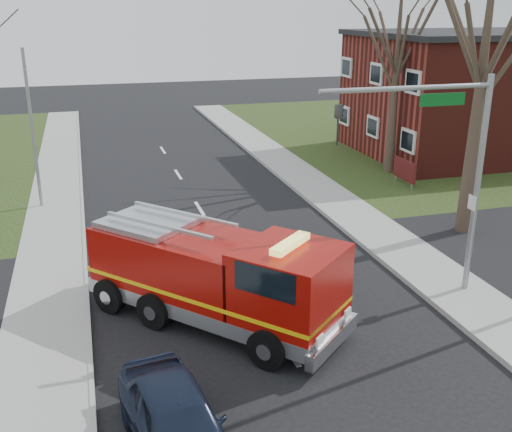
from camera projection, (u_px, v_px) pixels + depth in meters
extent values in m
plane|color=black|center=(286.00, 347.00, 16.00)|extent=(120.00, 120.00, 0.00)
cube|color=gray|center=(486.00, 313.00, 17.60)|extent=(2.40, 80.00, 0.15)
cube|color=gray|center=(42.00, 383.00, 14.34)|extent=(2.40, 80.00, 0.15)
cube|color=#5F1D16|center=(488.00, 95.00, 36.15)|extent=(15.00, 10.00, 7.00)
cube|color=black|center=(496.00, 33.00, 34.95)|extent=(15.40, 10.40, 0.30)
cube|color=silver|center=(373.00, 127.00, 34.66)|extent=(0.12, 1.40, 1.20)
cube|color=#4E1213|center=(405.00, 170.00, 29.79)|extent=(0.12, 2.00, 1.00)
cylinder|color=gray|center=(412.00, 183.00, 29.21)|extent=(0.08, 0.08, 0.90)
cylinder|color=gray|center=(396.00, 174.00, 30.66)|extent=(0.08, 0.08, 0.90)
cone|color=#31251D|center=(481.00, 81.00, 21.94)|extent=(0.64, 0.64, 12.00)
cone|color=#31251D|center=(396.00, 75.00, 30.74)|extent=(0.56, 0.56, 10.50)
cylinder|color=gray|center=(477.00, 190.00, 17.94)|extent=(0.18, 0.18, 6.80)
cylinder|color=gray|center=(408.00, 88.00, 16.23)|extent=(5.20, 0.14, 0.14)
cube|color=#0C591E|center=(443.00, 99.00, 16.63)|extent=(1.40, 0.06, 0.35)
imported|color=black|center=(340.00, 104.00, 15.82)|extent=(0.22, 0.18, 1.10)
cylinder|color=gray|center=(33.00, 132.00, 25.73)|extent=(0.14, 0.14, 7.00)
cube|color=#8E0B06|center=(181.00, 264.00, 17.47)|extent=(5.16, 5.38, 2.01)
cube|color=#8E0B06|center=(289.00, 290.00, 15.58)|extent=(3.51, 3.51, 2.30)
cube|color=#B7BABF|center=(213.00, 299.00, 17.16)|extent=(6.82, 7.26, 0.43)
cube|color=#E5B20C|center=(213.00, 282.00, 16.98)|extent=(6.82, 7.27, 0.11)
cube|color=black|center=(327.00, 274.00, 14.81)|extent=(1.71, 1.52, 0.81)
cube|color=#E5D866|center=(290.00, 244.00, 15.15)|extent=(1.37, 1.26, 0.17)
cylinder|color=black|center=(267.00, 349.00, 14.91)|extent=(0.95, 1.01, 1.05)
cylinder|color=black|center=(313.00, 309.00, 16.89)|extent=(0.95, 1.01, 1.05)
cylinder|color=black|center=(110.00, 296.00, 17.67)|extent=(0.95, 1.01, 1.05)
cylinder|color=black|center=(165.00, 266.00, 19.65)|extent=(0.95, 1.01, 1.05)
imported|color=black|center=(177.00, 422.00, 11.97)|extent=(2.32, 4.50, 1.46)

